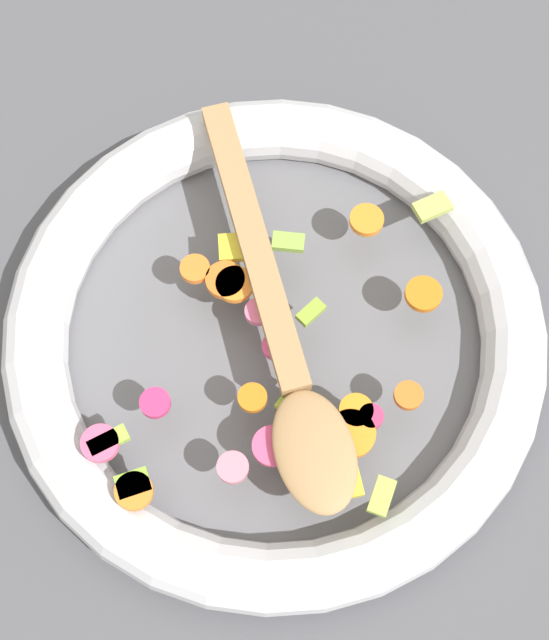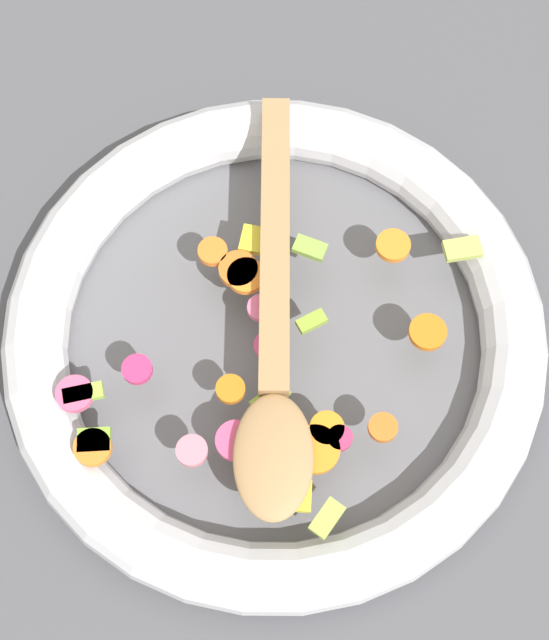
% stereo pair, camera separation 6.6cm
% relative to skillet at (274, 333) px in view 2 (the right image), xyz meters
% --- Properties ---
extents(ground_plane, '(4.00, 4.00, 0.00)m').
position_rel_skillet_xyz_m(ground_plane, '(0.00, 0.00, -0.02)').
color(ground_plane, '#4C4C51').
extents(skillet, '(0.42, 0.42, 0.05)m').
position_rel_skillet_xyz_m(skillet, '(0.00, 0.00, 0.00)').
color(skillet, slate).
rests_on(skillet, ground_plane).
extents(chopped_vegetables, '(0.22, 0.32, 0.01)m').
position_rel_skillet_xyz_m(chopped_vegetables, '(-0.02, 0.03, 0.03)').
color(chopped_vegetables, orange).
rests_on(chopped_vegetables, skillet).
extents(wooden_spoon, '(0.24, 0.28, 0.01)m').
position_rel_skillet_xyz_m(wooden_spoon, '(-0.01, 0.02, 0.04)').
color(wooden_spoon, '#A87F51').
rests_on(wooden_spoon, chopped_vegetables).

